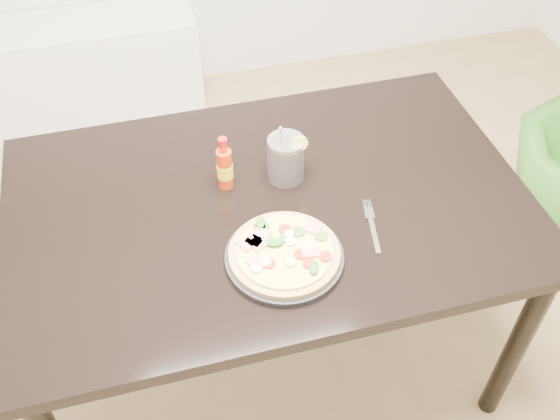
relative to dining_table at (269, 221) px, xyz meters
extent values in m
cube|color=black|center=(0.00, 0.00, 0.06)|extent=(1.40, 0.90, 0.04)
cylinder|color=black|center=(0.64, -0.39, -0.31)|extent=(0.06, 0.06, 0.71)
cylinder|color=black|center=(-0.64, 0.39, -0.31)|extent=(0.06, 0.06, 0.71)
cylinder|color=black|center=(0.64, 0.39, -0.31)|extent=(0.06, 0.06, 0.71)
cylinder|color=black|center=(-0.01, -0.21, 0.09)|extent=(0.29, 0.29, 0.02)
cylinder|color=tan|center=(-0.01, -0.21, 0.11)|extent=(0.27, 0.27, 0.01)
cylinder|color=#FCEB6D|center=(-0.01, -0.21, 0.12)|extent=(0.24, 0.24, 0.01)
cube|color=#D18382|center=(-0.06, -0.15, 0.12)|extent=(0.05, 0.05, 0.01)
cube|color=#D18382|center=(0.04, -0.24, 0.12)|extent=(0.04, 0.04, 0.01)
cube|color=#D18382|center=(0.07, -0.16, 0.12)|extent=(0.05, 0.05, 0.01)
cube|color=#D18382|center=(-0.08, -0.17, 0.12)|extent=(0.05, 0.05, 0.01)
cube|color=#D18382|center=(-0.07, -0.18, 0.12)|extent=(0.05, 0.05, 0.01)
cube|color=#D18382|center=(-0.10, -0.17, 0.12)|extent=(0.05, 0.05, 0.01)
cube|color=#D18382|center=(-0.09, -0.24, 0.12)|extent=(0.05, 0.05, 0.01)
cylinder|color=red|center=(-0.05, -0.13, 0.12)|extent=(0.03, 0.03, 0.01)
cylinder|color=red|center=(0.00, -0.15, 0.12)|extent=(0.03, 0.03, 0.01)
cylinder|color=red|center=(0.02, -0.24, 0.12)|extent=(0.03, 0.03, 0.01)
cylinder|color=red|center=(0.07, -0.26, 0.12)|extent=(0.03, 0.03, 0.01)
cylinder|color=red|center=(0.03, -0.27, 0.12)|extent=(0.03, 0.03, 0.01)
cylinder|color=red|center=(-0.06, -0.25, 0.12)|extent=(0.03, 0.03, 0.01)
cylinder|color=#387226|center=(0.00, -0.18, 0.12)|extent=(0.03, 0.03, 0.01)
cylinder|color=#387226|center=(-0.05, -0.17, 0.12)|extent=(0.03, 0.03, 0.01)
cylinder|color=#387226|center=(0.09, -0.20, 0.12)|extent=(0.03, 0.03, 0.01)
cylinder|color=#387226|center=(-0.05, -0.13, 0.12)|extent=(0.03, 0.03, 0.01)
cylinder|color=#387226|center=(0.03, -0.17, 0.12)|extent=(0.03, 0.03, 0.01)
ellipsoid|color=white|center=(0.01, -0.17, 0.12)|extent=(0.03, 0.03, 0.01)
ellipsoid|color=white|center=(0.01, -0.19, 0.12)|extent=(0.03, 0.03, 0.01)
ellipsoid|color=white|center=(-0.01, -0.26, 0.12)|extent=(0.03, 0.03, 0.01)
ellipsoid|color=white|center=(0.04, -0.22, 0.12)|extent=(0.03, 0.03, 0.01)
ellipsoid|color=white|center=(-0.09, -0.25, 0.12)|extent=(0.03, 0.03, 0.01)
ellipsoid|color=white|center=(-0.07, -0.24, 0.12)|extent=(0.03, 0.03, 0.01)
ellipsoid|color=#226E1A|center=(-0.05, -0.12, 0.13)|extent=(0.03, 0.05, 0.00)
ellipsoid|color=#226E1A|center=(0.04, -0.29, 0.13)|extent=(0.04, 0.05, 0.00)
ellipsoid|color=#226E1A|center=(-0.03, -0.19, 0.13)|extent=(0.04, 0.02, 0.00)
cylinder|color=red|center=(-0.10, 0.09, 0.14)|extent=(0.04, 0.04, 0.12)
cylinder|color=yellow|center=(-0.10, 0.09, 0.14)|extent=(0.04, 0.04, 0.04)
cylinder|color=red|center=(-0.10, 0.09, 0.22)|extent=(0.02, 0.02, 0.03)
cylinder|color=red|center=(-0.10, 0.09, 0.24)|extent=(0.02, 0.02, 0.02)
cylinder|color=black|center=(0.07, 0.08, 0.14)|extent=(0.09, 0.09, 0.12)
cylinder|color=silver|center=(0.07, 0.08, 0.15)|extent=(0.10, 0.10, 0.13)
cylinder|color=#F2E059|center=(0.10, 0.06, 0.21)|extent=(0.04, 0.01, 0.04)
cylinder|color=#B2B2B7|center=(0.06, 0.09, 0.19)|extent=(0.03, 0.06, 0.17)
cube|color=silver|center=(0.23, -0.20, 0.09)|extent=(0.04, 0.12, 0.00)
cube|color=silver|center=(0.24, -0.12, 0.09)|extent=(0.03, 0.04, 0.00)
cube|color=silver|center=(0.24, -0.09, 0.09)|extent=(0.01, 0.03, 0.00)
cube|color=silver|center=(0.25, -0.09, 0.09)|extent=(0.01, 0.03, 0.00)
cube|color=silver|center=(0.25, -0.09, 0.09)|extent=(0.01, 0.03, 0.00)
cube|color=silver|center=(0.26, -0.09, 0.09)|extent=(0.01, 0.03, 0.00)
cube|color=white|center=(-0.68, 1.59, -0.42)|extent=(1.40, 0.34, 0.50)
camera|label=1|loc=(-0.28, -1.16, 1.27)|focal=40.00mm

